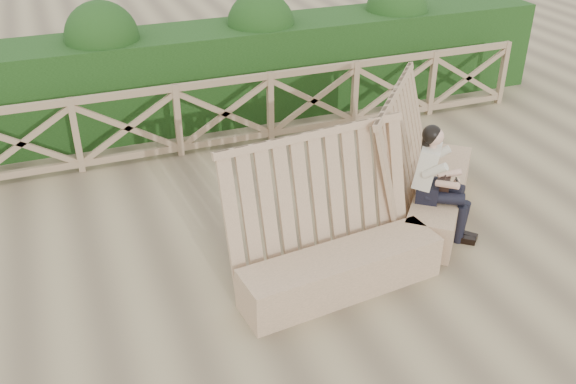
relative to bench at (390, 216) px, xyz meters
name	(u,v)px	position (x,y,z in m)	size (l,w,h in m)	color
ground	(318,277)	(-1.00, -0.26, -0.40)	(60.00, 60.00, 0.00)	brown
bench	(390,216)	(0.00, 0.00, 0.00)	(3.84, 2.47, 1.60)	#876A4D
woman	(437,178)	(0.61, 0.06, 0.35)	(0.79, 0.75, 1.40)	black
guardrail	(225,113)	(-1.00, 3.24, 0.15)	(10.10, 0.09, 1.10)	#89724F
hedge	(203,75)	(-1.00, 4.44, 0.35)	(12.00, 1.20, 1.50)	black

